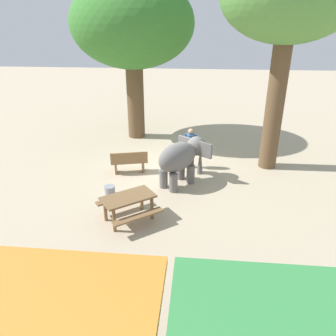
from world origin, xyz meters
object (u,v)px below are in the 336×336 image
(shade_tree_secondary, at_px, (132,25))
(person_handler, at_px, (190,145))
(wooden_bench, at_px, (129,162))
(picnic_table_near, at_px, (128,202))
(elephant, at_px, (182,157))
(feed_bucket, at_px, (110,190))

(shade_tree_secondary, bearing_deg, person_handler, 127.81)
(wooden_bench, xyz_separation_m, picnic_table_near, (-0.65, 3.22, 0.12))
(elephant, distance_m, feed_bucket, 2.76)
(picnic_table_near, bearing_deg, shade_tree_secondary, -118.86)
(picnic_table_near, bearing_deg, feed_bucket, -93.70)
(person_handler, distance_m, picnic_table_near, 4.31)
(shade_tree_secondary, relative_size, wooden_bench, 4.99)
(wooden_bench, height_order, picnic_table_near, wooden_bench)
(wooden_bench, bearing_deg, elephant, -31.89)
(wooden_bench, bearing_deg, person_handler, 3.46)
(feed_bucket, bearing_deg, picnic_table_near, 123.95)
(shade_tree_secondary, bearing_deg, wooden_bench, 96.88)
(wooden_bench, height_order, feed_bucket, wooden_bench)
(person_handler, relative_size, wooden_bench, 1.11)
(shade_tree_secondary, xyz_separation_m, wooden_bench, (-0.53, 4.39, -4.74))
(shade_tree_secondary, height_order, wooden_bench, shade_tree_secondary)
(shade_tree_secondary, relative_size, feed_bucket, 20.18)
(shade_tree_secondary, distance_m, feed_bucket, 7.99)
(person_handler, relative_size, picnic_table_near, 0.77)
(person_handler, height_order, picnic_table_near, person_handler)
(feed_bucket, bearing_deg, wooden_bench, -99.91)
(wooden_bench, xyz_separation_m, feed_bucket, (0.31, 1.79, -0.31))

